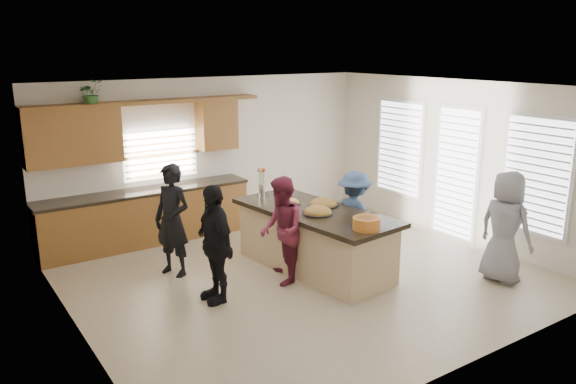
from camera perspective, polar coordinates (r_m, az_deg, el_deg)
floor at (r=8.56m, az=1.56°, el=-8.38°), size 6.50×6.50×0.00m
room_shell at (r=8.01m, az=1.66°, el=4.23°), size 6.52×6.02×2.81m
back_cabinetry at (r=9.96m, az=-14.62°, el=-0.01°), size 4.08×0.66×2.46m
right_wall_glazing at (r=10.22m, az=16.94°, el=2.68°), size 0.06×4.00×2.25m
island at (r=8.62m, az=2.72°, el=-5.01°), size 1.45×2.81×0.95m
platter_front at (r=8.26m, az=3.04°, el=-2.07°), size 0.46×0.46×0.19m
platter_mid at (r=8.68m, az=3.64°, el=-1.24°), size 0.47×0.47×0.19m
platter_back at (r=8.73m, az=0.09°, el=-1.12°), size 0.37×0.37×0.15m
salad_bowl at (r=7.61m, az=7.98°, el=-3.13°), size 0.37×0.37×0.17m
clear_cup at (r=8.12m, az=8.10°, el=-2.33°), size 0.08×0.08×0.10m
plate_stack at (r=9.01m, az=-0.64°, el=-0.62°), size 0.21×0.21×0.05m
flower_vase at (r=9.30m, az=-2.68°, el=1.26°), size 0.14×0.14×0.44m
potted_plant at (r=9.57m, az=-19.37°, el=9.44°), size 0.41×0.36×0.43m
woman_left_back at (r=8.48m, az=-11.66°, el=-2.84°), size 0.63×0.73×1.69m
woman_left_mid at (r=8.06m, az=-0.66°, el=-3.93°), size 0.87×0.94×1.56m
woman_left_front at (r=7.53m, az=-7.47°, el=-5.22°), size 0.43×0.96×1.61m
woman_right_back at (r=8.93m, az=6.76°, el=-2.50°), size 0.76×1.05×1.46m
woman_right_front at (r=8.66m, az=21.21°, el=-3.34°), size 0.57×0.83×1.65m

